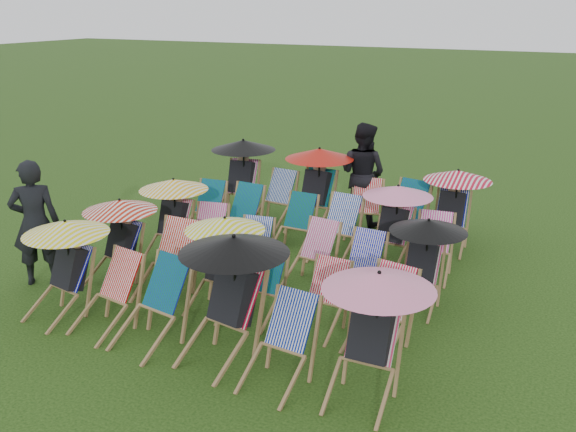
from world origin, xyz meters
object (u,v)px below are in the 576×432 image
at_px(deckchair_29, 452,208).
at_px(person_rear, 363,173).
at_px(deckchair_0, 61,267).
at_px(deckchair_5, 369,335).
at_px(person_left, 35,223).

relative_size(deckchair_29, person_rear, 0.70).
distance_m(deckchair_0, deckchair_5, 4.07).
xyz_separation_m(deckchair_29, person_rear, (-1.74, 0.58, 0.24)).
xyz_separation_m(deckchair_0, deckchair_29, (3.85, 4.58, 0.02)).
bearing_deg(person_rear, person_left, 66.86).
xyz_separation_m(deckchair_0, person_left, (-1.07, 0.62, 0.24)).
bearing_deg(person_left, deckchair_0, 108.55).
relative_size(deckchair_29, person_left, 0.71).
height_order(deckchair_0, person_left, person_left).
distance_m(deckchair_29, person_rear, 1.85).
bearing_deg(deckchair_29, person_left, -144.92).
xyz_separation_m(deckchair_0, deckchair_5, (4.07, 0.00, 0.04)).
distance_m(deckchair_5, person_left, 5.18).
height_order(deckchair_5, person_rear, person_rear).
bearing_deg(deckchair_0, deckchair_5, 10.27).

